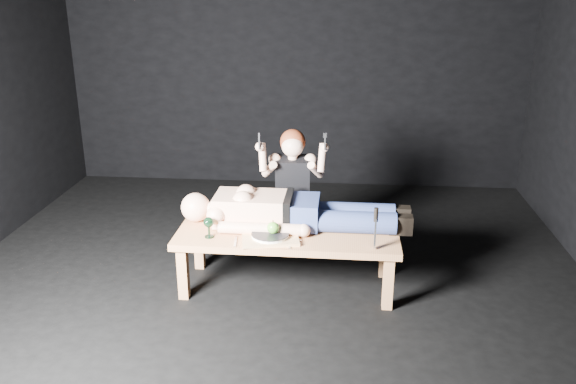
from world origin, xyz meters
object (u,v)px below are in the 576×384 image
object	(u,v)px
goblet	(209,227)
carving_knife	(375,229)
table	(287,260)
lying_man	(296,208)
serving_tray	(270,238)
kneeling_woman	(293,190)

from	to	relation	value
goblet	carving_knife	distance (m)	1.19
table	lying_man	bearing A→B (deg)	68.99
lying_man	goblet	xyz separation A→B (m)	(-0.61, -0.28, -0.07)
serving_tray	goblet	distance (m)	0.45
lying_man	serving_tray	distance (m)	0.35
table	lying_man	xyz separation A→B (m)	(0.06, 0.14, 0.37)
kneeling_woman	serving_tray	bearing A→B (deg)	-101.02
goblet	serving_tray	bearing A→B (deg)	0.03
goblet	carving_knife	world-z (taller)	carving_knife
kneeling_woman	serving_tray	distance (m)	0.75
table	carving_knife	distance (m)	0.77
lying_man	goblet	distance (m)	0.68
table	serving_tray	xyz separation A→B (m)	(-0.11, -0.14, 0.24)
lying_man	goblet	bearing A→B (deg)	-154.83
lying_man	serving_tray	bearing A→B (deg)	-120.30
lying_man	kneeling_woman	distance (m)	0.46
kneeling_woman	lying_man	bearing A→B (deg)	-84.96
goblet	carving_knife	bearing A→B (deg)	-4.53
lying_man	carving_knife	distance (m)	0.69
goblet	lying_man	bearing A→B (deg)	24.64
serving_tray	carving_knife	distance (m)	0.76
goblet	carving_knife	size ratio (longest dim) A/B	0.51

